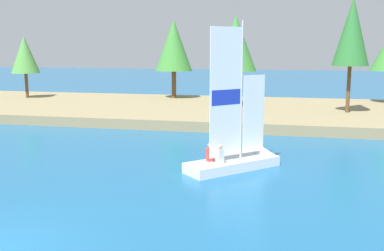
{
  "coord_description": "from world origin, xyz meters",
  "views": [
    {
      "loc": [
        7.24,
        -8.9,
        4.99
      ],
      "look_at": [
        2.49,
        12.4,
        1.2
      ],
      "focal_mm": 41.39,
      "sensor_mm": 36.0,
      "label": 1
    }
  ],
  "objects_px": {
    "shoreline_tree_centre": "(236,44)",
    "sailboat": "(245,155)",
    "shoreline_tree_midright": "(352,32)",
    "shoreline_tree_midleft": "(174,46)",
    "shoreline_tree_left": "(25,55)"
  },
  "relations": [
    {
      "from": "shoreline_tree_midleft",
      "to": "sailboat",
      "type": "xyz_separation_m",
      "value": [
        8.39,
        -19.7,
        -4.77
      ]
    },
    {
      "from": "shoreline_tree_centre",
      "to": "shoreline_tree_left",
      "type": "bearing_deg",
      "value": 174.75
    },
    {
      "from": "shoreline_tree_midleft",
      "to": "sailboat",
      "type": "bearing_deg",
      "value": -66.94
    },
    {
      "from": "sailboat",
      "to": "shoreline_tree_centre",
      "type": "bearing_deg",
      "value": 53.54
    },
    {
      "from": "shoreline_tree_midright",
      "to": "sailboat",
      "type": "relative_size",
      "value": 1.19
    },
    {
      "from": "shoreline_tree_midleft",
      "to": "shoreline_tree_midright",
      "type": "height_order",
      "value": "shoreline_tree_midright"
    },
    {
      "from": "shoreline_tree_midleft",
      "to": "shoreline_tree_centre",
      "type": "distance_m",
      "value": 7.43
    },
    {
      "from": "shoreline_tree_centre",
      "to": "sailboat",
      "type": "height_order",
      "value": "shoreline_tree_centre"
    },
    {
      "from": "shoreline_tree_midleft",
      "to": "shoreline_tree_left",
      "type": "bearing_deg",
      "value": -168.45
    },
    {
      "from": "shoreline_tree_left",
      "to": "shoreline_tree_centre",
      "type": "relative_size",
      "value": 0.81
    },
    {
      "from": "shoreline_tree_centre",
      "to": "shoreline_tree_midright",
      "type": "bearing_deg",
      "value": -12.54
    },
    {
      "from": "shoreline_tree_centre",
      "to": "shoreline_tree_midright",
      "type": "relative_size",
      "value": 0.88
    },
    {
      "from": "shoreline_tree_midleft",
      "to": "shoreline_tree_midright",
      "type": "xyz_separation_m",
      "value": [
        14.05,
        -6.18,
        0.83
      ]
    },
    {
      "from": "shoreline_tree_centre",
      "to": "shoreline_tree_midleft",
      "type": "bearing_deg",
      "value": 143.76
    },
    {
      "from": "shoreline_tree_centre",
      "to": "shoreline_tree_midright",
      "type": "height_order",
      "value": "shoreline_tree_midright"
    }
  ]
}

